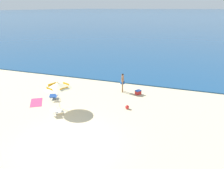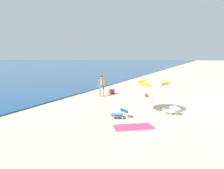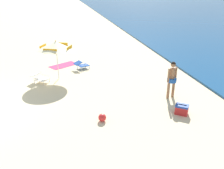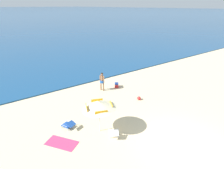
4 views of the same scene
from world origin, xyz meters
name	(u,v)px [view 2 (image 2 of 4)]	position (x,y,z in m)	size (l,w,h in m)	color
beach_umbrella_striped_main	(153,82)	(-3.06, 3.83, 1.82)	(2.80, 2.78, 2.14)	silver
lounge_chair_under_umbrella	(172,110)	(-2.68, 2.86, 0.28)	(0.91, 1.01, 0.51)	white
lounge_chair_beside_umbrella	(120,113)	(-4.50, 5.21, 0.28)	(0.81, 1.00, 0.51)	#1E4799
person_standing_near_shore	(102,85)	(0.40, 8.81, 0.98)	(0.42, 0.48, 1.70)	#8C6042
cooler_box	(112,92)	(1.90, 8.61, 0.20)	(0.58, 0.61, 0.43)	red
beach_ball	(147,95)	(1.80, 5.44, 0.15)	(0.30, 0.30, 0.30)	red
beach_towel	(134,127)	(-5.43, 4.14, 0.01)	(0.90, 1.80, 0.01)	#DB3866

